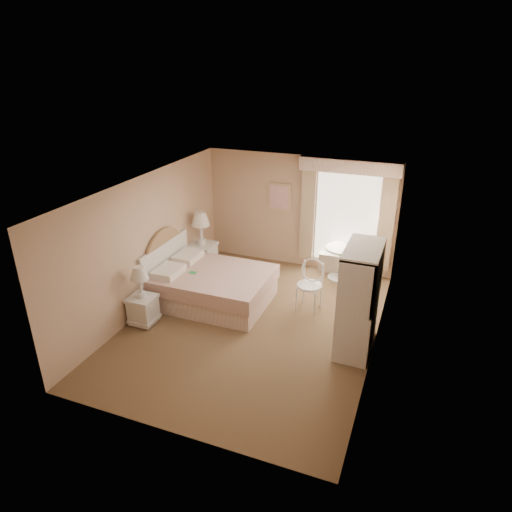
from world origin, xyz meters
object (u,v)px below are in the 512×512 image
at_px(bed, 208,284).
at_px(cafe_chair, 311,281).
at_px(nightstand_far, 202,250).
at_px(round_table, 341,258).
at_px(nightstand_near, 142,303).
at_px(armoire, 359,308).

distance_m(bed, cafe_chair, 1.97).
height_order(nightstand_far, round_table, nightstand_far).
xyz_separation_m(nightstand_near, cafe_chair, (2.62, 1.61, 0.15)).
relative_size(nightstand_near, armoire, 0.61).
distance_m(cafe_chair, armoire, 1.44).
bearing_deg(nightstand_far, nightstand_near, -90.00).
relative_size(nightstand_far, cafe_chair, 1.40).
relative_size(bed, round_table, 2.98).
bearing_deg(nightstand_near, nightstand_far, 90.00).
bearing_deg(nightstand_far, armoire, -24.56).
distance_m(nightstand_far, armoire, 4.02).
height_order(bed, nightstand_near, bed).
relative_size(bed, nightstand_far, 1.58).
height_order(nightstand_near, armoire, armoire).
height_order(nightstand_near, nightstand_far, nightstand_far).
bearing_deg(round_table, nightstand_near, -133.74).
bearing_deg(cafe_chair, armoire, -38.55).
bearing_deg(cafe_chair, round_table, 83.99).
height_order(nightstand_near, cafe_chair, nightstand_near).
xyz_separation_m(bed, cafe_chair, (1.90, 0.46, 0.21)).
bearing_deg(round_table, armoire, -72.77).
bearing_deg(round_table, cafe_chair, -101.30).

